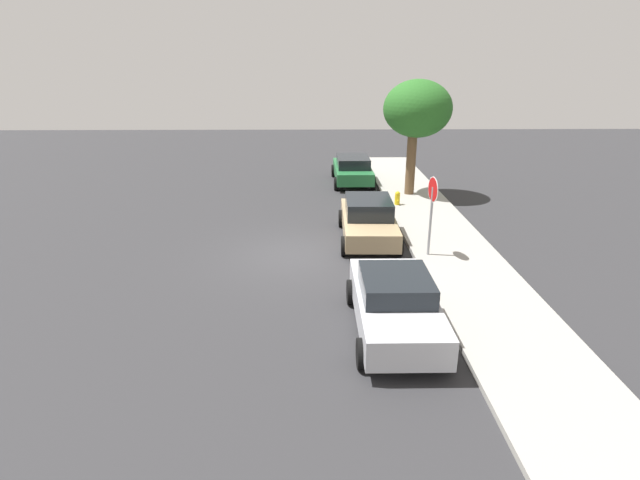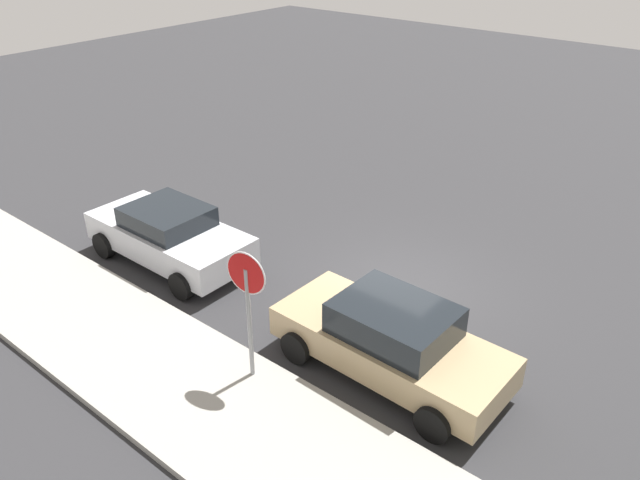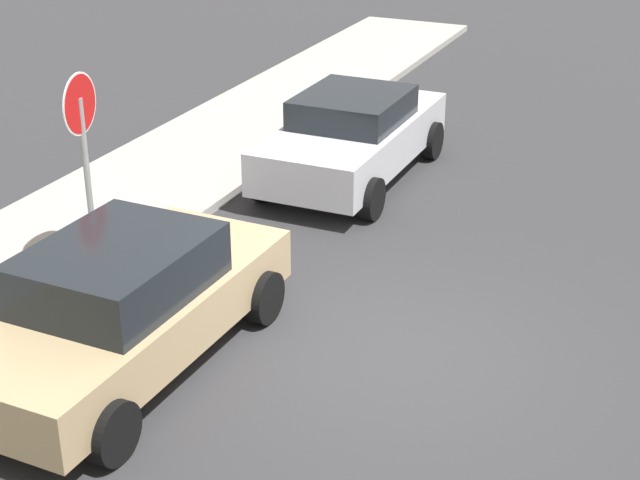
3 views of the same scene
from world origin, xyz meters
TOP-DOWN VIEW (x-y plane):
  - ground_plane at (0.00, 0.00)m, footprint 60.00×60.00m
  - sidewalk_curb at (0.00, 5.19)m, footprint 32.00×2.75m
  - stop_sign at (0.41, 4.26)m, footprint 0.78×0.12m
  - parked_car_tan at (-1.38, 2.53)m, footprint 4.38×2.06m
  - parked_car_silver at (4.88, 2.47)m, footprint 4.21×2.00m

SIDE VIEW (x-z plane):
  - ground_plane at x=0.00m, z-range 0.00..0.00m
  - sidewalk_curb at x=0.00m, z-range 0.00..0.14m
  - parked_car_silver at x=4.88m, z-range 0.02..1.44m
  - parked_car_tan at x=-1.38m, z-range 0.01..1.48m
  - stop_sign at x=0.41m, z-range 0.50..3.16m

